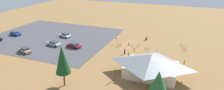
{
  "coord_description": "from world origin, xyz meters",
  "views": [
    {
      "loc": [
        -16.58,
        56.54,
        23.04
      ],
      "look_at": [
        4.15,
        3.29,
        1.2
      ],
      "focal_mm": 32.63,
      "sensor_mm": 36.0,
      "label": 1
    }
  ],
  "objects_px": {
    "bicycle_black_yard_center": "(134,49)",
    "car_silver_far_end": "(54,43)",
    "bicycle_purple_yard_right": "(132,46)",
    "car_white_mid_lot": "(65,35)",
    "trash_bin": "(146,39)",
    "bicycle_yellow_back_row": "(147,49)",
    "pine_far_east": "(158,83)",
    "bike_pavilion": "(151,64)",
    "bicycle_red_lone_west": "(138,46)",
    "bicycle_orange_front_row": "(142,57)",
    "visitor_near_lot": "(157,53)",
    "bicycle_blue_yard_left": "(182,45)",
    "car_tan_near_entry": "(25,50)",
    "car_maroon_front_row": "(74,45)",
    "bicycle_silver_yard_front": "(118,46)",
    "visitor_crossing_yard": "(125,51)",
    "pine_center": "(62,60)",
    "car_blue_end_stall": "(15,33)",
    "lot_sign": "(116,40)",
    "bicycle_white_near_porch": "(120,44)",
    "bicycle_teal_near_sign": "(185,49)",
    "bicycle_green_edge_north": "(166,58)"
  },
  "relations": [
    {
      "from": "car_maroon_front_row",
      "to": "car_tan_near_entry",
      "type": "distance_m",
      "value": 14.01
    },
    {
      "from": "bicycle_red_lone_west",
      "to": "bicycle_yellow_back_row",
      "type": "relative_size",
      "value": 0.95
    },
    {
      "from": "pine_center",
      "to": "bicycle_blue_yard_left",
      "type": "distance_m",
      "value": 39.05
    },
    {
      "from": "pine_far_east",
      "to": "visitor_near_lot",
      "type": "xyz_separation_m",
      "value": [
        3.67,
        -21.29,
        -3.5
      ]
    },
    {
      "from": "bicycle_orange_front_row",
      "to": "car_silver_far_end",
      "type": "height_order",
      "value": "car_silver_far_end"
    },
    {
      "from": "bicycle_blue_yard_left",
      "to": "bicycle_red_lone_west",
      "type": "distance_m",
      "value": 13.77
    },
    {
      "from": "pine_center",
      "to": "bicycle_red_lone_west",
      "type": "height_order",
      "value": "pine_center"
    },
    {
      "from": "bicycle_white_near_porch",
      "to": "bicycle_blue_yard_left",
      "type": "height_order",
      "value": "bicycle_blue_yard_left"
    },
    {
      "from": "pine_far_east",
      "to": "car_tan_near_entry",
      "type": "xyz_separation_m",
      "value": [
        39.61,
        -10.12,
        -3.63
      ]
    },
    {
      "from": "pine_far_east",
      "to": "bicycle_silver_yard_front",
      "type": "relative_size",
      "value": 4.65
    },
    {
      "from": "trash_bin",
      "to": "bicycle_black_yard_center",
      "type": "distance_m",
      "value": 10.76
    },
    {
      "from": "bicycle_orange_front_row",
      "to": "bicycle_blue_yard_left",
      "type": "xyz_separation_m",
      "value": [
        -9.58,
        -12.84,
        0.01
      ]
    },
    {
      "from": "lot_sign",
      "to": "car_maroon_front_row",
      "type": "relative_size",
      "value": 0.45
    },
    {
      "from": "bicycle_silver_yard_front",
      "to": "car_tan_near_entry",
      "type": "relative_size",
      "value": 0.28
    },
    {
      "from": "visitor_crossing_yard",
      "to": "trash_bin",
      "type": "bearing_deg",
      "value": -102.65
    },
    {
      "from": "lot_sign",
      "to": "bicycle_yellow_back_row",
      "type": "height_order",
      "value": "lot_sign"
    },
    {
      "from": "bike_pavilion",
      "to": "bicycle_blue_yard_left",
      "type": "xyz_separation_m",
      "value": [
        -5.56,
        -21.44,
        -2.49
      ]
    },
    {
      "from": "bicycle_yellow_back_row",
      "to": "pine_far_east",
      "type": "bearing_deg",
      "value": 105.94
    },
    {
      "from": "trash_bin",
      "to": "visitor_crossing_yard",
      "type": "height_order",
      "value": "visitor_crossing_yard"
    },
    {
      "from": "bicycle_teal_near_sign",
      "to": "bicycle_blue_yard_left",
      "type": "height_order",
      "value": "bicycle_blue_yard_left"
    },
    {
      "from": "lot_sign",
      "to": "bicycle_purple_yard_right",
      "type": "bearing_deg",
      "value": 171.45
    },
    {
      "from": "bicycle_black_yard_center",
      "to": "bicycle_blue_yard_left",
      "type": "height_order",
      "value": "bicycle_blue_yard_left"
    },
    {
      "from": "bicycle_red_lone_west",
      "to": "visitor_near_lot",
      "type": "bearing_deg",
      "value": 144.52
    },
    {
      "from": "bicycle_blue_yard_left",
      "to": "visitor_near_lot",
      "type": "relative_size",
      "value": 0.81
    },
    {
      "from": "bicycle_black_yard_center",
      "to": "car_silver_far_end",
      "type": "bearing_deg",
      "value": 11.73
    },
    {
      "from": "trash_bin",
      "to": "bicycle_purple_yard_right",
      "type": "xyz_separation_m",
      "value": [
        2.61,
        8.36,
        -0.09
      ]
    },
    {
      "from": "bicycle_orange_front_row",
      "to": "visitor_near_lot",
      "type": "xyz_separation_m",
      "value": [
        -3.45,
        -2.63,
        0.52
      ]
    },
    {
      "from": "lot_sign",
      "to": "car_maroon_front_row",
      "type": "height_order",
      "value": "lot_sign"
    },
    {
      "from": "bike_pavilion",
      "to": "car_silver_far_end",
      "type": "distance_m",
      "value": 33.07
    },
    {
      "from": "bicycle_silver_yard_front",
      "to": "bicycle_blue_yard_left",
      "type": "relative_size",
      "value": 1.02
    },
    {
      "from": "pine_far_east",
      "to": "car_blue_end_stall",
      "type": "bearing_deg",
      "value": -21.41
    },
    {
      "from": "car_silver_far_end",
      "to": "car_tan_near_entry",
      "type": "distance_m",
      "value": 8.83
    },
    {
      "from": "bicycle_yellow_back_row",
      "to": "bicycle_white_near_porch",
      "type": "bearing_deg",
      "value": -4.47
    },
    {
      "from": "bicycle_black_yard_center",
      "to": "bicycle_orange_front_row",
      "type": "bearing_deg",
      "value": 128.06
    },
    {
      "from": "bicycle_green_edge_north",
      "to": "car_tan_near_entry",
      "type": "xyz_separation_m",
      "value": [
        38.64,
        9.92,
        0.4
      ]
    },
    {
      "from": "bicycle_white_near_porch",
      "to": "car_silver_far_end",
      "type": "distance_m",
      "value": 20.79
    },
    {
      "from": "visitor_crossing_yard",
      "to": "car_maroon_front_row",
      "type": "bearing_deg",
      "value": 3.23
    },
    {
      "from": "pine_far_east",
      "to": "bicycle_purple_yard_right",
      "type": "bearing_deg",
      "value": -64.92
    },
    {
      "from": "car_blue_end_stall",
      "to": "car_tan_near_entry",
      "type": "xyz_separation_m",
      "value": [
        -14.98,
        11.29,
        0.03
      ]
    },
    {
      "from": "visitor_near_lot",
      "to": "pine_center",
      "type": "bearing_deg",
      "value": 55.05
    },
    {
      "from": "trash_bin",
      "to": "bicycle_purple_yard_right",
      "type": "distance_m",
      "value": 8.76
    },
    {
      "from": "visitor_crossing_yard",
      "to": "bicycle_yellow_back_row",
      "type": "bearing_deg",
      "value": -136.09
    },
    {
      "from": "bicycle_silver_yard_front",
      "to": "car_blue_end_stall",
      "type": "xyz_separation_m",
      "value": [
        38.77,
        2.02,
        0.39
      ]
    },
    {
      "from": "bicycle_black_yard_center",
      "to": "bicycle_silver_yard_front",
      "type": "bearing_deg",
      "value": -5.69
    },
    {
      "from": "pine_center",
      "to": "car_blue_end_stall",
      "type": "relative_size",
      "value": 1.84
    },
    {
      "from": "bicycle_orange_front_row",
      "to": "bicycle_red_lone_west",
      "type": "relative_size",
      "value": 1.16
    },
    {
      "from": "bicycle_purple_yard_right",
      "to": "car_white_mid_lot",
      "type": "height_order",
      "value": "car_white_mid_lot"
    },
    {
      "from": "bicycle_blue_yard_left",
      "to": "car_tan_near_entry",
      "type": "height_order",
      "value": "car_tan_near_entry"
    },
    {
      "from": "bicycle_red_lone_west",
      "to": "bicycle_purple_yard_right",
      "type": "bearing_deg",
      "value": 20.69
    },
    {
      "from": "pine_center",
      "to": "car_tan_near_entry",
      "type": "bearing_deg",
      "value": -27.61
    }
  ]
}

